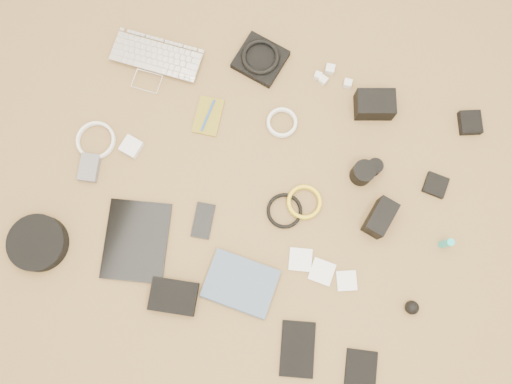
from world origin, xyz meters
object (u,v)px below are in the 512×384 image
(phone, at_px, (203,221))
(laptop, at_px, (153,68))
(headphone_case, at_px, (38,243))
(dslr_camera, at_px, (375,105))
(tablet, at_px, (136,241))
(paperback, at_px, (232,308))

(phone, bearing_deg, laptop, 119.48)
(phone, xyz_separation_m, headphone_case, (-0.50, -0.27, 0.02))
(dslr_camera, bearing_deg, laptop, 169.31)
(dslr_camera, height_order, phone, dslr_camera)
(tablet, height_order, phone, tablet)
(phone, distance_m, headphone_case, 0.57)
(laptop, distance_m, dslr_camera, 0.83)
(laptop, height_order, paperback, laptop)
(tablet, distance_m, paperback, 0.40)
(tablet, height_order, paperback, paperback)
(phone, bearing_deg, paperback, -60.66)
(laptop, distance_m, headphone_case, 0.75)
(dslr_camera, bearing_deg, tablet, -149.87)
(headphone_case, bearing_deg, dslr_camera, 43.15)
(headphone_case, xyz_separation_m, paperback, (0.70, 0.02, -0.02))
(tablet, bearing_deg, phone, 22.42)
(dslr_camera, xyz_separation_m, phone, (-0.43, -0.60, -0.03))
(dslr_camera, relative_size, paperback, 0.59)
(headphone_case, bearing_deg, laptop, 81.01)
(phone, xyz_separation_m, paperback, (0.20, -0.25, 0.01))
(paperback, bearing_deg, phone, 38.67)
(laptop, distance_m, phone, 0.61)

